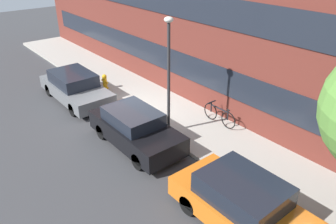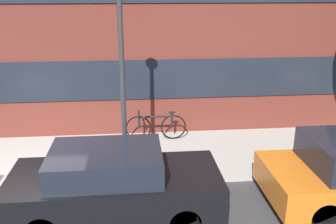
% 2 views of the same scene
% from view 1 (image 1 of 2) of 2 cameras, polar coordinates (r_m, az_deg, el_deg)
% --- Properties ---
extents(ground_plane, '(56.00, 56.00, 0.00)m').
position_cam_1_polar(ground_plane, '(14.09, -6.59, -0.70)').
color(ground_plane, '#38383A').
extents(sidewalk_strip, '(28.00, 2.80, 0.14)m').
position_cam_1_polar(sidewalk_strip, '(14.76, -2.07, 1.17)').
color(sidewalk_strip, '#A8A399').
rests_on(sidewalk_strip, ground_plane).
extents(rowhouse_facade, '(28.00, 1.02, 7.83)m').
position_cam_1_polar(rowhouse_facade, '(14.65, 3.66, 16.88)').
color(rowhouse_facade, maroon).
rests_on(rowhouse_facade, ground_plane).
extents(parked_car_grey, '(4.30, 1.79, 1.32)m').
position_cam_1_polar(parked_car_grey, '(15.78, -15.85, 4.22)').
color(parked_car_grey, slate).
rests_on(parked_car_grey, ground_plane).
extents(parked_car_black, '(3.90, 1.68, 1.36)m').
position_cam_1_polar(parked_car_black, '(11.80, -5.72, -2.88)').
color(parked_car_black, black).
rests_on(parked_car_black, ground_plane).
extents(parked_car_orange, '(4.04, 1.82, 1.38)m').
position_cam_1_polar(parked_car_orange, '(8.88, 13.19, -15.48)').
color(parked_car_orange, '#D16619').
rests_on(parked_car_orange, ground_plane).
extents(fire_hydrant, '(0.55, 0.31, 0.74)m').
position_cam_1_polar(fire_hydrant, '(16.46, -10.96, 5.25)').
color(fire_hydrant, gold).
rests_on(fire_hydrant, sidewalk_strip).
extents(bicycle, '(1.66, 0.44, 0.80)m').
position_cam_1_polar(bicycle, '(13.12, 8.91, -0.44)').
color(bicycle, black).
rests_on(bicycle, sidewalk_strip).
extents(lamp_post, '(0.32, 0.32, 4.33)m').
position_cam_1_polar(lamp_post, '(11.49, 0.12, 8.28)').
color(lamp_post, '#2D2D30').
rests_on(lamp_post, sidewalk_strip).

